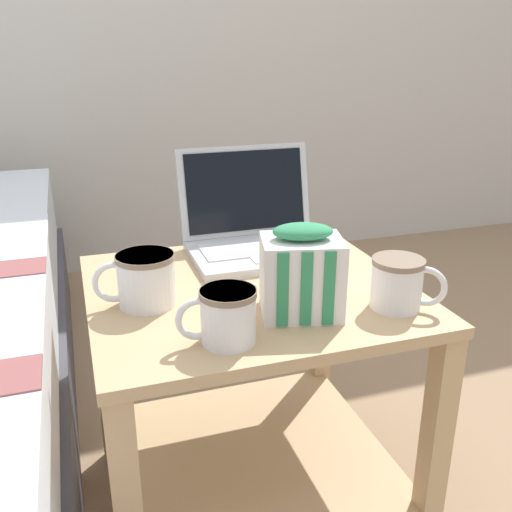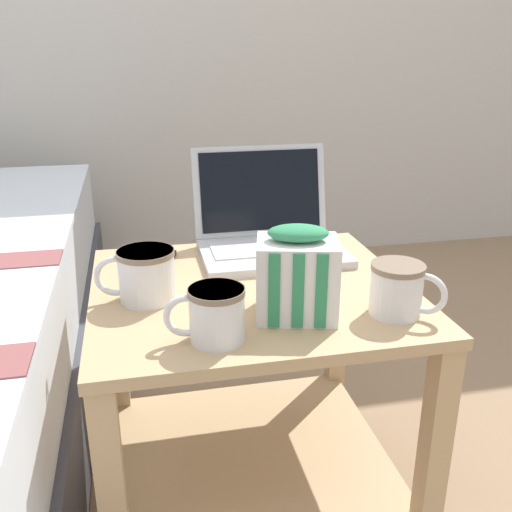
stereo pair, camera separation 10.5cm
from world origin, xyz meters
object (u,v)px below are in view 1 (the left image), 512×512
Objects in this scene: snack_bag at (302,274)px; cell_phone at (145,269)px; mug_front_right at (145,277)px; mug_front_left at (226,313)px; laptop at (257,232)px; mug_mid_center at (399,281)px.

snack_bag is 0.97× the size of cell_phone.
mug_front_left is at bearing -60.32° from mug_front_right.
laptop is at bearing 9.30° from cell_phone.
mug_mid_center is at bearing -19.89° from mug_front_right.
mug_front_right is (-0.10, 0.18, 0.00)m from mug_front_left.
cell_phone is (-0.23, 0.29, -0.07)m from snack_bag.
mug_front_left is 0.16m from snack_bag.
mug_front_left reaches higher than cell_phone.
laptop is 0.27m from cell_phone.
cell_phone is (-0.26, -0.04, -0.04)m from laptop.
mug_front_right is at bearing 119.68° from mug_front_left.
mug_front_left is at bearing -76.77° from cell_phone.
cell_phone is (-0.41, 0.32, -0.05)m from mug_mid_center.
snack_bag reaches higher than cell_phone.
snack_bag reaches higher than mug_front_right.
snack_bag is at bearing -51.17° from cell_phone.
laptop is at bearing 84.92° from snack_bag.
cell_phone is at bearing 103.23° from mug_front_left.
laptop is 2.72× the size of mug_mid_center.
snack_bag reaches higher than mug_front_left.
laptop is at bearing 36.56° from mug_front_right.
laptop is 0.39m from mug_mid_center.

